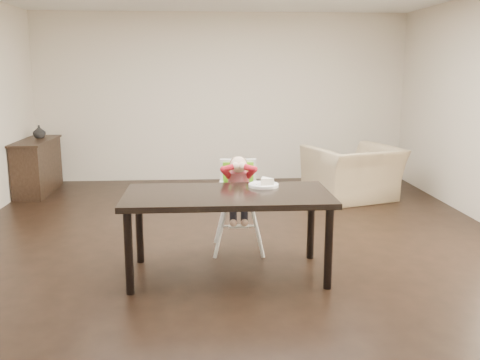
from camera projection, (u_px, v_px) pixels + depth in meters
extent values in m
plane|color=black|center=(235.00, 247.00, 5.55)|extent=(7.00, 7.00, 0.00)
cube|color=beige|center=(222.00, 98.00, 8.69)|extent=(6.00, 0.02, 2.70)
cube|color=beige|center=(294.00, 204.00, 1.86)|extent=(6.00, 0.02, 2.70)
cube|color=black|center=(228.00, 196.00, 4.66)|extent=(1.80, 0.90, 0.05)
cylinder|color=black|center=(129.00, 253.00, 4.32)|extent=(0.07, 0.07, 0.70)
cylinder|color=black|center=(329.00, 249.00, 4.43)|extent=(0.07, 0.07, 0.70)
cylinder|color=black|center=(139.00, 227.00, 5.04)|extent=(0.07, 0.07, 0.70)
cylinder|color=black|center=(311.00, 223.00, 5.15)|extent=(0.07, 0.07, 0.70)
cylinder|color=white|center=(220.00, 231.00, 5.22)|extent=(0.04, 0.04, 0.51)
cylinder|color=white|center=(258.00, 231.00, 5.23)|extent=(0.04, 0.04, 0.51)
cylinder|color=white|center=(221.00, 221.00, 5.58)|extent=(0.04, 0.04, 0.51)
cylinder|color=white|center=(255.00, 220.00, 5.59)|extent=(0.04, 0.04, 0.51)
cube|color=white|center=(238.00, 201.00, 5.36)|extent=(0.38, 0.34, 0.05)
cube|color=#68CF1A|center=(238.00, 198.00, 5.35)|extent=(0.30, 0.29, 0.03)
cube|color=white|center=(238.00, 178.00, 5.45)|extent=(0.37, 0.06, 0.38)
cube|color=#68CF1A|center=(238.00, 179.00, 5.43)|extent=(0.31, 0.03, 0.35)
cube|color=black|center=(232.00, 180.00, 5.36)|extent=(0.03, 0.17, 0.02)
cube|color=black|center=(244.00, 180.00, 5.36)|extent=(0.03, 0.17, 0.02)
cylinder|color=red|center=(238.00, 184.00, 5.32)|extent=(0.22, 0.22, 0.25)
sphere|color=beige|center=(238.00, 165.00, 5.26)|extent=(0.17, 0.17, 0.16)
ellipsoid|color=brown|center=(238.00, 163.00, 5.28)|extent=(0.17, 0.17, 0.13)
sphere|color=beige|center=(235.00, 166.00, 5.18)|extent=(0.08, 0.08, 0.07)
sphere|color=beige|center=(242.00, 166.00, 5.18)|extent=(0.08, 0.08, 0.07)
cylinder|color=white|center=(264.00, 186.00, 4.91)|extent=(0.32, 0.32, 0.02)
torus|color=white|center=(264.00, 184.00, 4.91)|extent=(0.32, 0.32, 0.01)
imported|color=tan|center=(353.00, 164.00, 7.45)|extent=(1.34, 1.09, 1.01)
cube|color=black|center=(37.00, 167.00, 7.92)|extent=(0.40, 1.20, 0.76)
cube|color=black|center=(35.00, 141.00, 7.84)|extent=(0.44, 1.26, 0.03)
imported|color=#99999E|center=(39.00, 132.00, 8.03)|extent=(0.22, 0.23, 0.19)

